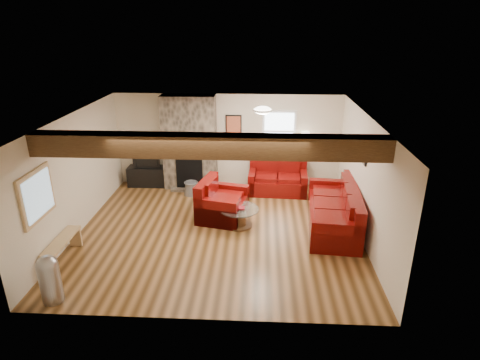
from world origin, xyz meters
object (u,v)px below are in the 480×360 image
object	(u,v)px
tv_cabinet	(148,176)
television	(147,160)
armchair_red	(223,200)
coffee_table	(239,217)
sofa_three	(333,208)
floor_lamp	(305,140)
loveseat	(278,178)

from	to	relation	value
tv_cabinet	television	size ratio (longest dim) A/B	1.48
armchair_red	tv_cabinet	distance (m)	2.91
coffee_table	television	xyz separation A→B (m)	(-2.63, 2.24, 0.54)
coffee_table	television	world-z (taller)	television
tv_cabinet	television	world-z (taller)	television
sofa_three	floor_lamp	size ratio (longest dim) A/B	1.53
sofa_three	coffee_table	xyz separation A→B (m)	(-2.05, -0.07, -0.25)
sofa_three	television	xyz separation A→B (m)	(-4.68, 2.17, 0.28)
armchair_red	coffee_table	bearing A→B (deg)	-120.50
loveseat	tv_cabinet	distance (m)	3.56
coffee_table	floor_lamp	world-z (taller)	floor_lamp
loveseat	armchair_red	world-z (taller)	armchair_red
tv_cabinet	armchair_red	bearing A→B (deg)	-39.87
sofa_three	coffee_table	world-z (taller)	sofa_three
loveseat	coffee_table	size ratio (longest dim) A/B	1.75
armchair_red	coffee_table	size ratio (longest dim) A/B	1.29
loveseat	coffee_table	distance (m)	2.15
coffee_table	tv_cabinet	size ratio (longest dim) A/B	0.80
television	tv_cabinet	bearing A→B (deg)	0.00
coffee_table	floor_lamp	distance (m)	2.99
sofa_three	tv_cabinet	bearing A→B (deg)	-109.59
armchair_red	tv_cabinet	size ratio (longest dim) A/B	1.04
coffee_table	armchair_red	bearing A→B (deg)	136.83
coffee_table	television	bearing A→B (deg)	139.60
coffee_table	tv_cabinet	world-z (taller)	tv_cabinet
coffee_table	television	size ratio (longest dim) A/B	1.18
loveseat	coffee_table	bearing A→B (deg)	-112.35
sofa_three	floor_lamp	bearing A→B (deg)	-163.03
armchair_red	television	xyz separation A→B (m)	(-2.23, 1.86, 0.30)
sofa_three	loveseat	world-z (taller)	sofa_three
loveseat	armchair_red	bearing A→B (deg)	-127.23
sofa_three	television	world-z (taller)	television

